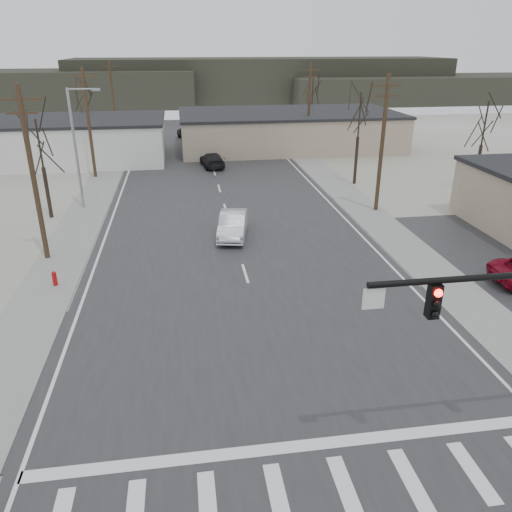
{
  "coord_description": "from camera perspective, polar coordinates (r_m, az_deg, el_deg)",
  "views": [
    {
      "loc": [
        -3.15,
        -17.15,
        11.95
      ],
      "look_at": [
        0.08,
        4.45,
        2.6
      ],
      "focal_mm": 35.0,
      "sensor_mm": 36.0,
      "label": 1
    }
  ],
  "objects": [
    {
      "name": "tree_right_mid",
      "position": [
        46.3,
        11.74,
        15.24
      ],
      "size": [
        3.74,
        3.74,
        8.33
      ],
      "color": "black",
      "rests_on": "ground"
    },
    {
      "name": "tree_lot",
      "position": [
        46.97,
        24.67,
        13.35
      ],
      "size": [
        3.52,
        3.52,
        7.84
      ],
      "color": "black",
      "rests_on": "ground"
    },
    {
      "name": "sidewalk_left",
      "position": [
        39.72,
        -18.96,
        4.43
      ],
      "size": [
        3.0,
        90.0,
        0.06
      ],
      "primitive_type": "cube",
      "color": "gray",
      "rests_on": "ground"
    },
    {
      "name": "tree_left_far",
      "position": [
        64.33,
        -19.05,
        16.93
      ],
      "size": [
        3.96,
        3.96,
        8.82
      ],
      "color": "black",
      "rests_on": "ground"
    },
    {
      "name": "upole_left_d",
      "position": [
        69.98,
        -16.03,
        16.81
      ],
      "size": [
        2.2,
        0.3,
        10.0
      ],
      "color": "#41341E",
      "rests_on": "ground"
    },
    {
      "name": "upole_left_b",
      "position": [
        31.06,
        -24.17,
        8.66
      ],
      "size": [
        2.2,
        0.3,
        10.0
      ],
      "color": "#41341E",
      "rests_on": "ground"
    },
    {
      "name": "upole_right_a",
      "position": [
        38.68,
        14.23,
        12.47
      ],
      "size": [
        2.2,
        0.3,
        10.0
      ],
      "color": "#41341E",
      "rests_on": "ground"
    },
    {
      "name": "fire_hydrant",
      "position": [
        28.54,
        -22.03,
        -2.4
      ],
      "size": [
        0.24,
        0.24,
        0.87
      ],
      "color": "#A50C0C",
      "rests_on": "ground"
    },
    {
      "name": "ground",
      "position": [
        21.14,
        1.6,
        -11.26
      ],
      "size": [
        140.0,
        140.0,
        0.0
      ],
      "primitive_type": "plane",
      "color": "silver",
      "rests_on": "ground"
    },
    {
      "name": "upole_left_c",
      "position": [
        50.31,
        -18.59,
        14.34
      ],
      "size": [
        2.2,
        0.3,
        10.0
      ],
      "color": "#41341E",
      "rests_on": "ground"
    },
    {
      "name": "car_far_a",
      "position": [
        52.98,
        -5.04,
        10.9
      ],
      "size": [
        2.58,
        5.15,
        1.44
      ],
      "primitive_type": "imported",
      "rotation": [
        0.0,
        0.0,
        3.26
      ],
      "color": "black",
      "rests_on": "main_road"
    },
    {
      "name": "hill_left",
      "position": [
        114.02,
        -25.89,
        16.75
      ],
      "size": [
        70.0,
        18.0,
        7.0
      ],
      "primitive_type": "cube",
      "color": "#333026",
      "rests_on": "ground"
    },
    {
      "name": "hill_center",
      "position": [
        114.84,
        0.63,
        19.45
      ],
      "size": [
        80.0,
        18.0,
        9.0
      ],
      "primitive_type": "cube",
      "color": "#333026",
      "rests_on": "ground"
    },
    {
      "name": "upole_right_b",
      "position": [
        59.39,
        6.07,
        16.55
      ],
      "size": [
        2.2,
        0.3,
        10.0
      ],
      "color": "#41341E",
      "rests_on": "ground"
    },
    {
      "name": "sedan_crossing",
      "position": [
        33.22,
        -2.67,
        3.63
      ],
      "size": [
        2.59,
        5.13,
        1.61
      ],
      "primitive_type": "imported",
      "rotation": [
        0.0,
        0.0,
        -0.19
      ],
      "color": "#B5B8C0",
      "rests_on": "main_road"
    },
    {
      "name": "cross_road",
      "position": [
        21.13,
        1.6,
        -11.21
      ],
      "size": [
        90.0,
        10.0,
        0.04
      ],
      "primitive_type": "cube",
      "color": "#28282A",
      "rests_on": "ground"
    },
    {
      "name": "hill_right",
      "position": [
        119.97,
        18.72,
        17.63
      ],
      "size": [
        60.0,
        18.0,
        5.5
      ],
      "primitive_type": "cube",
      "color": "#333026",
      "rests_on": "ground"
    },
    {
      "name": "sidewalk_right",
      "position": [
        41.37,
        11.35,
        5.97
      ],
      "size": [
        3.0,
        90.0,
        0.06
      ],
      "primitive_type": "cube",
      "color": "gray",
      "rests_on": "ground"
    },
    {
      "name": "car_far_b",
      "position": [
        69.72,
        -7.87,
        13.74
      ],
      "size": [
        3.06,
        4.6,
        1.45
      ],
      "primitive_type": "imported",
      "rotation": [
        0.0,
        0.0,
        0.35
      ],
      "color": "black",
      "rests_on": "main_road"
    },
    {
      "name": "main_road",
      "position": [
        34.44,
        -2.74,
        2.88
      ],
      "size": [
        18.0,
        110.0,
        0.05
      ],
      "primitive_type": "cube",
      "color": "#28282A",
      "rests_on": "ground"
    },
    {
      "name": "building_right_far",
      "position": [
        63.32,
        3.69,
        14.23
      ],
      "size": [
        26.3,
        14.3,
        4.3
      ],
      "color": "tan",
      "rests_on": "ground"
    },
    {
      "name": "streetlight_main",
      "position": [
        40.48,
        -19.73,
        12.09
      ],
      "size": [
        2.4,
        0.25,
        9.0
      ],
      "color": "gray",
      "rests_on": "ground"
    },
    {
      "name": "building_left_far",
      "position": [
        59.38,
        -21.4,
        12.23
      ],
      "size": [
        22.3,
        12.3,
        4.5
      ],
      "color": "silver",
      "rests_on": "ground"
    },
    {
      "name": "tree_left_near",
      "position": [
        39.02,
        -23.48,
        11.39
      ],
      "size": [
        3.3,
        3.3,
        7.35
      ],
      "color": "black",
      "rests_on": "ground"
    },
    {
      "name": "tree_right_far",
      "position": [
        71.78,
        6.48,
        17.94
      ],
      "size": [
        3.52,
        3.52,
        7.84
      ],
      "color": "black",
      "rests_on": "ground"
    }
  ]
}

